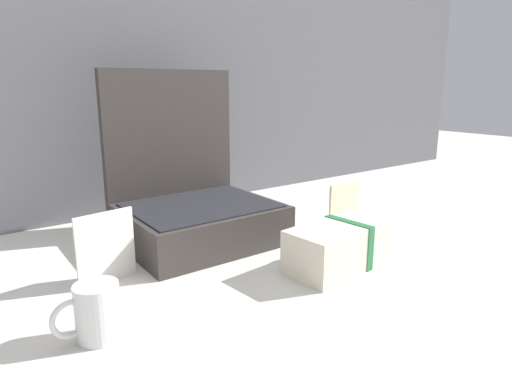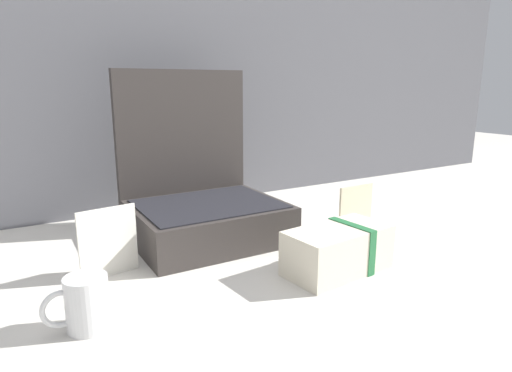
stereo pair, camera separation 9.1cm
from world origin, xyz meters
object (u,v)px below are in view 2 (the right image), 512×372
at_px(cream_toiletry_bag, 339,250).
at_px(open_suitcase, 202,202).
at_px(coffee_mug, 85,303).
at_px(info_card_left, 356,208).
at_px(poster_card_right, 108,242).

bearing_deg(cream_toiletry_bag, open_suitcase, 114.90).
bearing_deg(coffee_mug, open_suitcase, 42.91).
height_order(open_suitcase, info_card_left, open_suitcase).
height_order(open_suitcase, cream_toiletry_bag, open_suitcase).
bearing_deg(poster_card_right, open_suitcase, 17.33).
bearing_deg(info_card_left, open_suitcase, 152.89).
xyz_separation_m(cream_toiletry_bag, poster_card_right, (-0.43, 0.23, 0.02)).
bearing_deg(open_suitcase, cream_toiletry_bag, -65.10).
height_order(info_card_left, poster_card_right, poster_card_right).
distance_m(cream_toiletry_bag, info_card_left, 0.28).
xyz_separation_m(coffee_mug, poster_card_right, (0.08, 0.19, 0.03)).
bearing_deg(coffee_mug, info_card_left, 11.44).
bearing_deg(cream_toiletry_bag, poster_card_right, 152.07).
relative_size(coffee_mug, info_card_left, 0.82).
height_order(open_suitcase, poster_card_right, open_suitcase).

